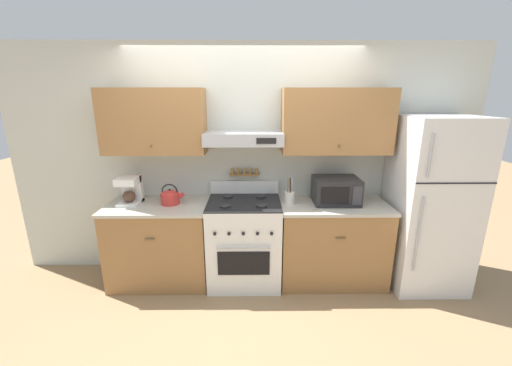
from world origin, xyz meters
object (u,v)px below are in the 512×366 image
microwave (336,190)px  utensil_crock (289,197)px  tea_kettle (170,197)px  stove_range (244,241)px  refrigerator (430,204)px  coffee_maker (130,190)px

microwave → utensil_crock: (-0.50, -0.02, -0.07)m
microwave → utensil_crock: utensil_crock is taller
tea_kettle → microwave: 1.76m
microwave → utensil_crock: size_ratio=1.68×
stove_range → tea_kettle: tea_kettle is taller
microwave → refrigerator: bearing=-5.6°
stove_range → refrigerator: refrigerator is taller
stove_range → tea_kettle: (-0.78, 0.04, 0.50)m
stove_range → refrigerator: 2.00m
stove_range → tea_kettle: size_ratio=4.23×
tea_kettle → coffee_maker: size_ratio=0.87×
coffee_maker → microwave: size_ratio=0.62×
refrigerator → tea_kettle: refrigerator is taller
stove_range → tea_kettle: 0.93m
microwave → stove_range: bearing=-176.7°
refrigerator → tea_kettle: size_ratio=7.16×
tea_kettle → coffee_maker: (-0.43, 0.03, 0.07)m
coffee_maker → utensil_crock: coffee_maker is taller
tea_kettle → utensil_crock: 1.27m
refrigerator → tea_kettle: (-2.73, 0.08, 0.06)m
tea_kettle → utensil_crock: (1.27, 0.00, -0.01)m
coffee_maker → tea_kettle: bearing=-4.0°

